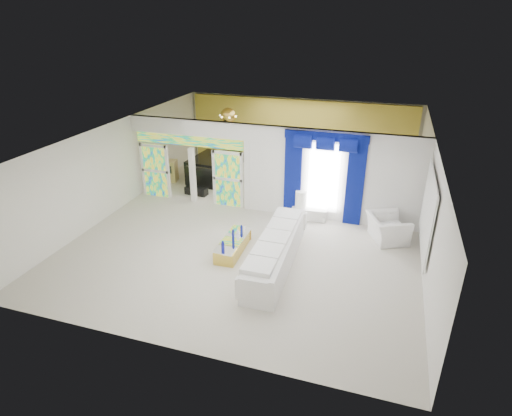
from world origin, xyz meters
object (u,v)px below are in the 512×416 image
(coffee_table, at_px, (233,246))
(grand_piano, at_px, (213,169))
(white_sofa, at_px, (276,252))
(console_table, at_px, (309,214))
(armchair, at_px, (387,228))

(coffee_table, distance_m, grand_piano, 5.86)
(white_sofa, xyz_separation_m, console_table, (0.31, 3.04, -0.19))
(console_table, bearing_deg, grand_piano, 151.85)
(armchair, height_order, grand_piano, grand_piano)
(white_sofa, distance_m, coffee_table, 1.40)
(grand_piano, bearing_deg, console_table, -23.55)
(grand_piano, bearing_deg, white_sofa, -48.00)
(white_sofa, relative_size, grand_piano, 2.08)
(armchair, bearing_deg, grand_piano, 42.38)
(white_sofa, xyz_separation_m, armchair, (2.82, 2.36, 0.00))
(white_sofa, height_order, console_table, white_sofa)
(coffee_table, height_order, grand_piano, grand_piano)
(white_sofa, distance_m, console_table, 3.07)
(coffee_table, distance_m, armchair, 4.65)
(armchair, xyz_separation_m, grand_piano, (-6.97, 3.07, 0.10))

